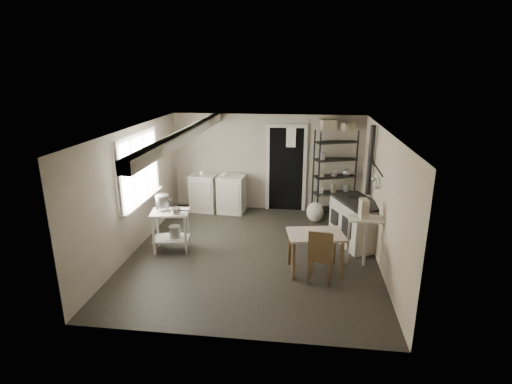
# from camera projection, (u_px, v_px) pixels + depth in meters

# --- Properties ---
(floor) EXTENTS (5.00, 5.00, 0.00)m
(floor) POSITION_uv_depth(u_px,v_px,m) (254.00, 253.00, 7.49)
(floor) COLOR black
(floor) RESTS_ON ground
(ceiling) EXTENTS (5.00, 5.00, 0.00)m
(ceiling) POSITION_uv_depth(u_px,v_px,m) (254.00, 130.00, 6.80)
(ceiling) COLOR white
(ceiling) RESTS_ON wall_back
(wall_back) EXTENTS (4.50, 0.02, 2.30)m
(wall_back) POSITION_uv_depth(u_px,v_px,m) (267.00, 163.00, 9.52)
(wall_back) COLOR #A9A090
(wall_back) RESTS_ON ground
(wall_front) EXTENTS (4.50, 0.02, 2.30)m
(wall_front) POSITION_uv_depth(u_px,v_px,m) (227.00, 257.00, 4.78)
(wall_front) COLOR #A9A090
(wall_front) RESTS_ON ground
(wall_left) EXTENTS (0.02, 5.00, 2.30)m
(wall_left) POSITION_uv_depth(u_px,v_px,m) (134.00, 190.00, 7.41)
(wall_left) COLOR #A9A090
(wall_left) RESTS_ON ground
(wall_right) EXTENTS (0.02, 5.00, 2.30)m
(wall_right) POSITION_uv_depth(u_px,v_px,m) (383.00, 199.00, 6.88)
(wall_right) COLOR #A9A090
(wall_right) RESTS_ON ground
(window) EXTENTS (0.12, 1.76, 1.28)m
(window) POSITION_uv_depth(u_px,v_px,m) (138.00, 169.00, 7.49)
(window) COLOR beige
(window) RESTS_ON wall_left
(doorway) EXTENTS (0.96, 0.10, 2.08)m
(doorway) POSITION_uv_depth(u_px,v_px,m) (286.00, 170.00, 9.48)
(doorway) COLOR beige
(doorway) RESTS_ON ground
(ceiling_beam) EXTENTS (0.18, 5.00, 0.18)m
(ceiling_beam) POSITION_uv_depth(u_px,v_px,m) (186.00, 135.00, 6.98)
(ceiling_beam) COLOR beige
(ceiling_beam) RESTS_ON ceiling
(wallpaper_panel) EXTENTS (0.01, 5.00, 2.30)m
(wallpaper_panel) POSITION_uv_depth(u_px,v_px,m) (382.00, 199.00, 6.88)
(wallpaper_panel) COLOR beige
(wallpaper_panel) RESTS_ON wall_right
(utensil_rail) EXTENTS (0.06, 1.20, 0.44)m
(utensil_rail) POSITION_uv_depth(u_px,v_px,m) (376.00, 168.00, 7.34)
(utensil_rail) COLOR #B1B1B3
(utensil_rail) RESTS_ON wall_right
(prep_table) EXTENTS (0.75, 0.59, 0.78)m
(prep_table) POSITION_uv_depth(u_px,v_px,m) (171.00, 231.00, 7.48)
(prep_table) COLOR beige
(prep_table) RESTS_ON ground
(stockpot) EXTENTS (0.27, 0.27, 0.26)m
(stockpot) POSITION_uv_depth(u_px,v_px,m) (162.00, 202.00, 7.39)
(stockpot) COLOR #B1B1B3
(stockpot) RESTS_ON prep_table
(saucepan) EXTENTS (0.20, 0.20, 0.09)m
(saucepan) POSITION_uv_depth(u_px,v_px,m) (176.00, 210.00, 7.22)
(saucepan) COLOR #B1B1B3
(saucepan) RESTS_ON prep_table
(bucket) EXTENTS (0.25, 0.25, 0.23)m
(bucket) POSITION_uv_depth(u_px,v_px,m) (175.00, 232.00, 7.45)
(bucket) COLOR #B1B1B3
(bucket) RESTS_ON prep_table
(base_cabinets) EXTENTS (1.40, 0.69, 0.89)m
(base_cabinets) POSITION_uv_depth(u_px,v_px,m) (218.00, 193.00, 9.55)
(base_cabinets) COLOR beige
(base_cabinets) RESTS_ON ground
(mixing_bowl) EXTENTS (0.36, 0.36, 0.07)m
(mixing_bowl) POSITION_uv_depth(u_px,v_px,m) (224.00, 173.00, 9.39)
(mixing_bowl) COLOR silver
(mixing_bowl) RESTS_ON base_cabinets
(counter_cup) EXTENTS (0.14, 0.14, 0.09)m
(counter_cup) POSITION_uv_depth(u_px,v_px,m) (201.00, 172.00, 9.39)
(counter_cup) COLOR silver
(counter_cup) RESTS_ON base_cabinets
(shelf_rack) EXTENTS (1.01, 0.68, 1.99)m
(shelf_rack) POSITION_uv_depth(u_px,v_px,m) (334.00, 175.00, 9.21)
(shelf_rack) COLOR black
(shelf_rack) RESTS_ON ground
(shelf_jar) EXTENTS (0.09, 0.10, 0.18)m
(shelf_jar) POSITION_uv_depth(u_px,v_px,m) (322.00, 158.00, 9.09)
(shelf_jar) COLOR silver
(shelf_jar) RESTS_ON shelf_rack
(storage_box_a) EXTENTS (0.39, 0.36, 0.23)m
(storage_box_a) POSITION_uv_depth(u_px,v_px,m) (328.00, 129.00, 8.94)
(storage_box_a) COLOR #C1B89B
(storage_box_a) RESTS_ON shelf_rack
(storage_box_b) EXTENTS (0.33, 0.32, 0.17)m
(storage_box_b) POSITION_uv_depth(u_px,v_px,m) (348.00, 130.00, 8.85)
(storage_box_b) COLOR #C1B89B
(storage_box_b) RESTS_ON shelf_rack
(stove) EXTENTS (1.01, 1.29, 0.89)m
(stove) POSITION_uv_depth(u_px,v_px,m) (356.00, 223.00, 7.76)
(stove) COLOR beige
(stove) RESTS_ON ground
(stovepipe) EXTENTS (0.14, 0.14, 1.35)m
(stovepipe) POSITION_uv_depth(u_px,v_px,m) (371.00, 161.00, 7.76)
(stovepipe) COLOR black
(stovepipe) RESTS_ON stove
(side_ledge) EXTENTS (0.58, 0.31, 0.89)m
(side_ledge) POSITION_uv_depth(u_px,v_px,m) (364.00, 243.00, 6.87)
(side_ledge) COLOR beige
(side_ledge) RESTS_ON ground
(oats_box) EXTENTS (0.15, 0.23, 0.32)m
(oats_box) POSITION_uv_depth(u_px,v_px,m) (364.00, 211.00, 6.73)
(oats_box) COLOR #C1B89B
(oats_box) RESTS_ON side_ledge
(work_table) EXTENTS (1.01, 0.79, 0.69)m
(work_table) POSITION_uv_depth(u_px,v_px,m) (315.00, 251.00, 6.70)
(work_table) COLOR beige
(work_table) RESTS_ON ground
(table_cup) EXTENTS (0.11, 0.11, 0.09)m
(table_cup) POSITION_uv_depth(u_px,v_px,m) (328.00, 231.00, 6.41)
(table_cup) COLOR silver
(table_cup) RESTS_ON work_table
(chair) EXTENTS (0.44, 0.45, 0.92)m
(chair) POSITION_uv_depth(u_px,v_px,m) (321.00, 253.00, 6.37)
(chair) COLOR brown
(chair) RESTS_ON ground
(flour_sack) EXTENTS (0.44, 0.40, 0.46)m
(flour_sack) POSITION_uv_depth(u_px,v_px,m) (315.00, 212.00, 8.92)
(flour_sack) COLOR silver
(flour_sack) RESTS_ON ground
(floor_crock) EXTENTS (0.16, 0.16, 0.15)m
(floor_crock) POSITION_uv_depth(u_px,v_px,m) (327.00, 252.00, 7.35)
(floor_crock) COLOR silver
(floor_crock) RESTS_ON ground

